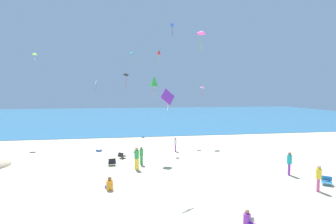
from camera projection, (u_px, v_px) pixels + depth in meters
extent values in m
plane|color=beige|center=(163.00, 155.00, 23.22)|extent=(120.00, 120.00, 0.00)
cube|color=teal|center=(142.00, 115.00, 62.25)|extent=(120.00, 60.00, 0.05)
cube|color=black|center=(112.00, 163.00, 19.95)|extent=(0.66, 0.60, 0.03)
cube|color=black|center=(112.00, 161.00, 19.69)|extent=(0.60, 0.36, 0.42)
cylinder|color=#B7B7BC|center=(108.00, 164.00, 19.99)|extent=(0.02, 0.02, 0.20)
cylinder|color=#B7B7BC|center=(115.00, 163.00, 20.20)|extent=(0.02, 0.02, 0.20)
cube|color=black|center=(123.00, 156.00, 22.15)|extent=(0.76, 0.76, 0.03)
cube|color=black|center=(120.00, 155.00, 21.90)|extent=(0.57, 0.52, 0.36)
cylinder|color=#B7B7BC|center=(121.00, 156.00, 22.44)|extent=(0.02, 0.02, 0.19)
cylinder|color=#B7B7BC|center=(126.00, 157.00, 22.15)|extent=(0.02, 0.02, 0.19)
cube|color=#2370B2|center=(327.00, 182.00, 15.70)|extent=(0.77, 0.75, 0.03)
cube|color=#2370B2|center=(327.00, 178.00, 15.92)|extent=(0.60, 0.53, 0.36)
cylinder|color=#B7B7BC|center=(332.00, 185.00, 15.44)|extent=(0.02, 0.02, 0.20)
cylinder|color=#B7B7BC|center=(321.00, 184.00, 15.73)|extent=(0.02, 0.02, 0.20)
cube|color=#2D56B7|center=(99.00, 150.00, 24.73)|extent=(0.60, 0.58, 0.18)
cube|color=white|center=(99.00, 149.00, 24.72)|extent=(0.62, 0.60, 0.04)
cylinder|color=purple|center=(247.00, 219.00, 11.06)|extent=(0.45, 0.45, 0.50)
sphere|color=#846047|center=(247.00, 212.00, 11.03)|extent=(0.20, 0.20, 0.20)
cylinder|color=purple|center=(175.00, 148.00, 24.61)|extent=(0.12, 0.12, 0.69)
cylinder|color=purple|center=(175.00, 148.00, 24.76)|extent=(0.12, 0.12, 0.69)
cylinder|color=white|center=(175.00, 142.00, 24.64)|extent=(0.31, 0.31, 0.52)
sphere|color=#846047|center=(175.00, 139.00, 24.61)|extent=(0.19, 0.19, 0.19)
cylinder|color=purple|center=(289.00, 170.00, 17.53)|extent=(0.15, 0.15, 0.83)
cylinder|color=purple|center=(289.00, 169.00, 17.71)|extent=(0.15, 0.15, 0.83)
cylinder|color=#19ADB2|center=(289.00, 159.00, 17.56)|extent=(0.45, 0.45, 0.62)
sphere|color=#846047|center=(290.00, 154.00, 17.52)|extent=(0.23, 0.23, 0.23)
cylinder|color=green|center=(142.00, 160.00, 20.06)|extent=(0.13, 0.13, 0.76)
cylinder|color=green|center=(141.00, 160.00, 20.19)|extent=(0.13, 0.13, 0.76)
cylinder|color=green|center=(141.00, 152.00, 20.07)|extent=(0.42, 0.42, 0.57)
sphere|color=tan|center=(141.00, 148.00, 20.04)|extent=(0.21, 0.21, 0.21)
cylinder|color=orange|center=(110.00, 185.00, 14.97)|extent=(0.52, 0.52, 0.60)
sphere|color=#846047|center=(110.00, 179.00, 14.94)|extent=(0.24, 0.24, 0.24)
cube|color=blue|center=(108.00, 187.00, 15.18)|extent=(0.47, 0.52, 0.17)
cylinder|color=#D8599E|center=(318.00, 185.00, 14.66)|extent=(0.14, 0.14, 0.79)
cylinder|color=#D8599E|center=(318.00, 184.00, 14.79)|extent=(0.14, 0.14, 0.79)
cylinder|color=yellow|center=(319.00, 174.00, 14.67)|extent=(0.45, 0.45, 0.60)
sphere|color=tan|center=(319.00, 167.00, 14.64)|extent=(0.22, 0.22, 0.22)
cylinder|color=yellow|center=(136.00, 164.00, 18.94)|extent=(0.15, 0.15, 0.86)
cylinder|color=yellow|center=(138.00, 164.00, 18.85)|extent=(0.15, 0.15, 0.86)
cylinder|color=green|center=(137.00, 154.00, 18.83)|extent=(0.48, 0.48, 0.65)
sphere|color=tan|center=(137.00, 149.00, 18.80)|extent=(0.24, 0.24, 0.24)
pyramid|color=black|center=(126.00, 74.00, 27.40)|extent=(0.70, 0.66, 0.38)
cylinder|color=red|center=(126.00, 83.00, 27.43)|extent=(0.13, 0.20, 1.18)
cube|color=blue|center=(172.00, 25.00, 30.45)|extent=(0.56, 0.22, 0.54)
cylinder|color=black|center=(172.00, 31.00, 30.51)|extent=(0.11, 0.14, 1.13)
cone|color=red|center=(159.00, 52.00, 25.89)|extent=(0.60, 0.61, 0.53)
cylinder|color=#99DB33|center=(159.00, 57.00, 25.93)|extent=(0.09, 0.12, 0.62)
cube|color=purple|center=(168.00, 97.00, 14.52)|extent=(0.93, 0.60, 1.02)
cylinder|color=white|center=(168.00, 107.00, 14.57)|extent=(0.08, 0.07, 0.45)
pyramid|color=#1EADAD|center=(132.00, 53.00, 36.55)|extent=(0.53, 0.68, 0.35)
cylinder|color=orange|center=(132.00, 58.00, 36.61)|extent=(0.14, 0.04, 0.62)
pyramid|color=#DB3DA8|center=(201.00, 32.00, 15.12)|extent=(0.64, 0.58, 0.26)
cylinder|color=#99DB33|center=(201.00, 45.00, 15.16)|extent=(0.10, 0.16, 0.77)
cube|color=white|center=(96.00, 82.00, 33.38)|extent=(0.17, 0.49, 0.49)
cylinder|color=purple|center=(96.00, 87.00, 33.43)|extent=(0.18, 0.13, 0.97)
pyramid|color=pink|center=(203.00, 87.00, 27.22)|extent=(0.86, 0.85, 0.31)
cylinder|color=red|center=(202.00, 94.00, 27.30)|extent=(0.09, 0.10, 0.72)
pyramid|color=#99DB33|center=(35.00, 54.00, 28.14)|extent=(0.82, 0.80, 0.29)
cylinder|color=white|center=(35.00, 60.00, 28.18)|extent=(0.09, 0.10, 0.53)
cone|color=green|center=(154.00, 81.00, 21.66)|extent=(1.02, 1.02, 0.93)
cylinder|color=orange|center=(154.00, 91.00, 21.73)|extent=(0.08, 0.14, 1.01)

